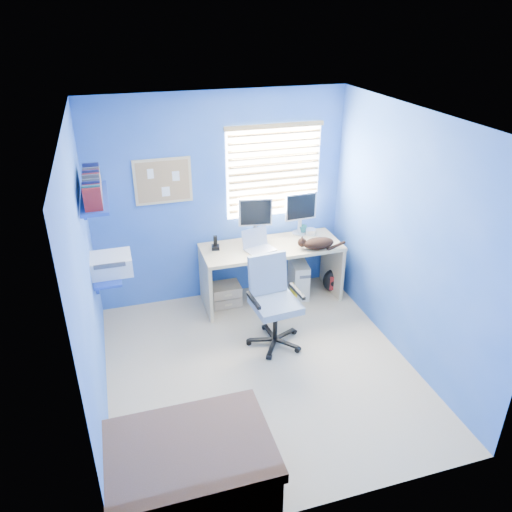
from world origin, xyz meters
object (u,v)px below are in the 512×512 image
object	(u,v)px
laptop	(260,242)
tower_pc	(298,278)
desk	(271,273)
cat	(319,243)
office_chair	(273,313)

from	to	relation	value
laptop	tower_pc	xyz separation A→B (m)	(0.54, 0.11, -0.62)
desk	tower_pc	xyz separation A→B (m)	(0.38, 0.03, -0.14)
desk	tower_pc	bearing A→B (deg)	5.09
cat	tower_pc	xyz separation A→B (m)	(-0.13, 0.26, -0.58)
laptop	office_chair	distance (m)	0.90
laptop	office_chair	xyz separation A→B (m)	(-0.08, -0.76, -0.49)
tower_pc	office_chair	bearing A→B (deg)	-118.06
cat	office_chair	bearing A→B (deg)	-124.47
cat	tower_pc	world-z (taller)	cat
desk	tower_pc	world-z (taller)	desk
tower_pc	cat	bearing A→B (deg)	-55.66
desk	cat	size ratio (longest dim) A/B	4.49
laptop	office_chair	bearing A→B (deg)	-111.31
laptop	tower_pc	size ratio (longest dim) A/B	0.73
desk	cat	bearing A→B (deg)	-24.18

